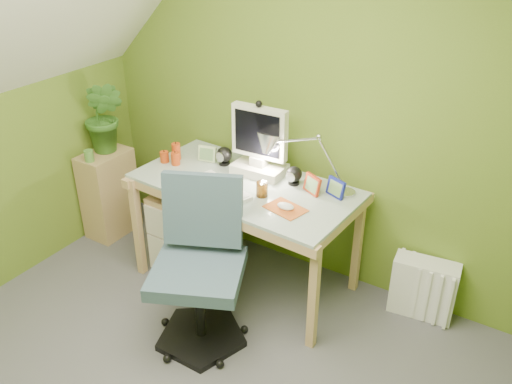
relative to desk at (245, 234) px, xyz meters
The scene contains 19 objects.
wall_back 0.94m from the desk, 64.53° to the left, with size 3.20×0.01×2.40m, color olive.
desk is the anchor object (origin of this frame).
monitor 0.69m from the desk, 90.00° to the left, with size 0.42×0.24×0.57m, color silver, non-canonical shape.
speaker_left 0.55m from the desk, 149.35° to the left, with size 0.11×0.11×0.13m, color black, non-canonical shape.
speaker_right 0.55m from the desk, 30.65° to the left, with size 0.10×0.10×0.12m, color black, non-canonical shape.
keyboard 0.43m from the desk, 119.74° to the right, with size 0.46×0.15×0.02m, color silver.
mousepad 0.56m from the desk, 20.22° to the right, with size 0.23×0.16×0.01m, color #B4511C.
mouse 0.57m from the desk, 20.22° to the right, with size 0.11×0.07×0.04m, color silver.
amber_tumbler 0.47m from the desk, 23.96° to the right, with size 0.07×0.07×0.09m, color brown.
candle_cluster 0.75m from the desk, behind, with size 0.16×0.14×0.12m, color #B53B0F, non-canonical shape.
photo_frame_red 0.62m from the desk, 15.95° to the left, with size 0.14×0.02×0.12m, color #AB2D12.
photo_frame_blue 0.73m from the desk, 15.95° to the left, with size 0.13×0.02×0.11m, color navy.
photo_frame_green 0.61m from the desk, 160.71° to the left, with size 0.13×0.02×0.11m, color #BED995.
desk_lamp 0.82m from the desk, 21.80° to the left, with size 0.51×0.22×0.54m, color silver, non-canonical shape.
side_ledge 1.25m from the desk, behind, with size 0.26×0.39×0.69m, color tan.
potted_plant 1.37m from the desk, behind, with size 0.31×0.25×0.56m, color #346421.
green_cup 1.29m from the desk, behind, with size 0.07×0.07×0.09m, color #5B923C.
task_chair 0.65m from the desk, 82.05° to the right, with size 0.58×0.58×1.04m, color #3A515F, non-canonical shape.
radiator 1.20m from the desk, 15.63° to the left, with size 0.40×0.16×0.40m, color white.
Camera 1 is at (1.49, -1.37, 2.39)m, focal length 38.00 mm.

